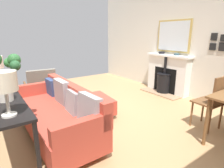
{
  "coord_description": "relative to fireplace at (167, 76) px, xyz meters",
  "views": [
    {
      "loc": [
        1.68,
        2.9,
        1.56
      ],
      "look_at": [
        -0.36,
        0.06,
        0.59
      ],
      "focal_mm": 29.42,
      "sensor_mm": 36.0,
      "label": 1
    }
  ],
  "objects": [
    {
      "name": "ground_plane",
      "position": [
        2.31,
        0.14,
        -0.46
      ],
      "size": [
        5.06,
        6.3,
        0.01
      ],
      "primitive_type": "cube",
      "color": "tan"
    },
    {
      "name": "wall_left",
      "position": [
        -0.22,
        0.14,
        0.96
      ],
      "size": [
        0.12,
        6.3,
        2.84
      ],
      "primitive_type": "cube",
      "color": "beige",
      "rests_on": "ground"
    },
    {
      "name": "fireplace",
      "position": [
        0.0,
        0.0,
        0.0
      ],
      "size": [
        0.58,
        1.27,
        1.03
      ],
      "color": "#9E7A5B",
      "rests_on": "ground"
    },
    {
      "name": "mirror_over_mantel",
      "position": [
        -0.13,
        0.0,
        1.03
      ],
      "size": [
        0.04,
        0.98,
        0.81
      ],
      "color": "tan"
    },
    {
      "name": "mantel_bowl_near",
      "position": [
        -0.04,
        -0.26,
        0.6
      ],
      "size": [
        0.16,
        0.16,
        0.06
      ],
      "color": "black",
      "rests_on": "fireplace"
    },
    {
      "name": "mantel_bowl_far",
      "position": [
        -0.04,
        0.21,
        0.6
      ],
      "size": [
        0.13,
        0.13,
        0.05
      ],
      "color": "#334C56",
      "rests_on": "fireplace"
    },
    {
      "name": "sofa",
      "position": [
        3.13,
        0.4,
        -0.11
      ],
      "size": [
        0.78,
        2.03,
        0.82
      ],
      "color": "#B2B2B7",
      "rests_on": "ground"
    },
    {
      "name": "ottoman",
      "position": [
        2.36,
        0.14,
        -0.23
      ],
      "size": [
        0.73,
        0.81,
        0.36
      ],
      "color": "#B2B2B7",
      "rests_on": "ground"
    },
    {
      "name": "armchair_accent",
      "position": [
        2.95,
        -1.21,
        -0.02
      ],
      "size": [
        0.73,
        0.65,
        0.8
      ],
      "color": "brown",
      "rests_on": "ground"
    },
    {
      "name": "console_table",
      "position": [
        3.85,
        0.4,
        0.23
      ],
      "size": [
        0.42,
        1.88,
        0.77
      ],
      "color": "black",
      "rests_on": "ground"
    },
    {
      "name": "table_lamp_far_end",
      "position": [
        3.85,
        1.1,
        0.65
      ],
      "size": [
        0.23,
        0.23,
        0.45
      ],
      "color": "white",
      "rests_on": "console_table"
    },
    {
      "name": "potted_plant",
      "position": [
        3.83,
        0.6,
        0.7
      ],
      "size": [
        0.43,
        0.41,
        0.6
      ],
      "color": "silver",
      "rests_on": "console_table"
    },
    {
      "name": "dining_chair_near_fireplace",
      "position": [
        1.05,
        1.74,
        0.08
      ],
      "size": [
        0.43,
        0.43,
        0.92
      ],
      "color": "brown",
      "rests_on": "ground"
    },
    {
      "name": "photo_gallery_row",
      "position": [
        -0.15,
        1.13,
        0.92
      ],
      "size": [
        0.02,
        0.34,
        0.37
      ],
      "color": "black"
    }
  ]
}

